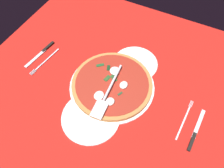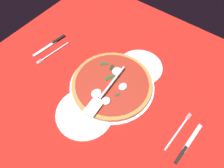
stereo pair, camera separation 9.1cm
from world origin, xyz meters
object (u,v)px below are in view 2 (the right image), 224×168
at_px(dinner_plate_left, 140,67).
at_px(dinner_plate_right, 85,113).
at_px(pizza, 112,84).
at_px(place_setting_near, 53,48).
at_px(place_setting_far, 182,139).
at_px(pizza_server, 105,91).

distance_m(dinner_plate_left, dinner_plate_right, 0.33).
xyz_separation_m(dinner_plate_left, dinner_plate_right, (0.33, -0.05, 0.00)).
height_order(dinner_plate_right, pizza, pizza).
relative_size(pizza, place_setting_near, 1.56).
distance_m(dinner_plate_left, place_setting_near, 0.43).
bearing_deg(dinner_plate_right, pizza, 177.42).
bearing_deg(place_setting_far, dinner_plate_right, 113.98).
bearing_deg(dinner_plate_right, place_setting_far, 111.13).
bearing_deg(place_setting_near, pizza_server, 88.27).
relative_size(dinner_plate_left, dinner_plate_right, 0.89).
bearing_deg(place_setting_near, pizza, 96.89).
height_order(dinner_plate_right, place_setting_far, place_setting_far).
xyz_separation_m(dinner_plate_right, pizza_server, (-0.11, 0.02, 0.04)).
bearing_deg(pizza_server, dinner_plate_right, -13.44).
xyz_separation_m(dinner_plate_right, pizza, (-0.17, 0.01, 0.01)).
xyz_separation_m(place_setting_near, place_setting_far, (0.03, 0.71, -0.00)).
relative_size(pizza_server, place_setting_far, 1.24).
distance_m(dinner_plate_right, place_setting_far, 0.38).
distance_m(place_setting_near, place_setting_far, 0.71).
relative_size(dinner_plate_right, pizza, 0.67).
distance_m(dinner_plate_left, pizza_server, 0.22).
distance_m(pizza, pizza_server, 0.06).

